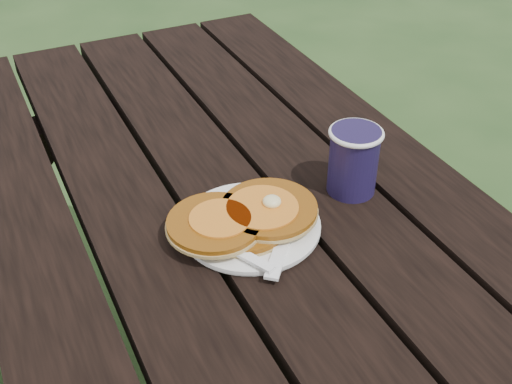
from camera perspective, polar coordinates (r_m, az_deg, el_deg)
name	(u,v)px	position (r m, az deg, el deg)	size (l,w,h in m)	color
plate	(250,226)	(0.95, -0.53, -3.08)	(0.20, 0.20, 0.01)	white
pancake_stack	(244,217)	(0.93, -1.06, -2.27)	(0.23, 0.14, 0.04)	#8A4D0F
knife	(285,236)	(0.92, 2.59, -3.97)	(0.02, 0.18, 0.01)	white
fork	(241,253)	(0.88, -1.35, -5.45)	(0.03, 0.16, 0.01)	white
coffee_cup	(354,157)	(1.01, 8.69, 3.06)	(0.08, 0.08, 0.11)	#1B1439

